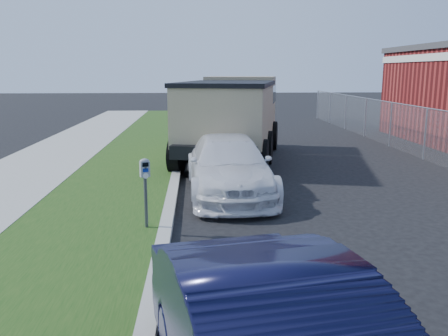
{
  "coord_description": "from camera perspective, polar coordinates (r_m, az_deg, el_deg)",
  "views": [
    {
      "loc": [
        -1.98,
        -9.01,
        3.06
      ],
      "look_at": [
        -1.4,
        1.0,
        1.0
      ],
      "focal_mm": 38.0,
      "sensor_mm": 36.0,
      "label": 1
    }
  ],
  "objects": [
    {
      "name": "streetside",
      "position": [
        11.96,
        -20.69,
        -3.65
      ],
      "size": [
        6.12,
        50.0,
        0.15
      ],
      "color": "gray",
      "rests_on": "ground"
    },
    {
      "name": "ground",
      "position": [
        9.72,
        8.68,
        -6.88
      ],
      "size": [
        120.0,
        120.0,
        0.0
      ],
      "primitive_type": "plane",
      "color": "black",
      "rests_on": "ground"
    },
    {
      "name": "chainlink_fence",
      "position": [
        17.98,
        23.14,
        4.93
      ],
      "size": [
        0.06,
        30.06,
        30.0
      ],
      "color": "slate",
      "rests_on": "ground"
    },
    {
      "name": "parking_meter",
      "position": [
        8.99,
        -9.48,
        -1.19
      ],
      "size": [
        0.22,
        0.18,
        1.34
      ],
      "rotation": [
        0.0,
        0.0,
        0.37
      ],
      "color": "#3F4247",
      "rests_on": "ground"
    },
    {
      "name": "dump_truck",
      "position": [
        16.81,
        1.06,
        6.62
      ],
      "size": [
        4.23,
        7.66,
        2.84
      ],
      "rotation": [
        0.0,
        0.0,
        -0.22
      ],
      "color": "black",
      "rests_on": "ground"
    },
    {
      "name": "white_wagon",
      "position": [
        11.92,
        0.58,
        0.26
      ],
      "size": [
        2.19,
        5.0,
        1.43
      ],
      "primitive_type": "imported",
      "rotation": [
        0.0,
        0.0,
        0.04
      ],
      "color": "silver",
      "rests_on": "ground"
    }
  ]
}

